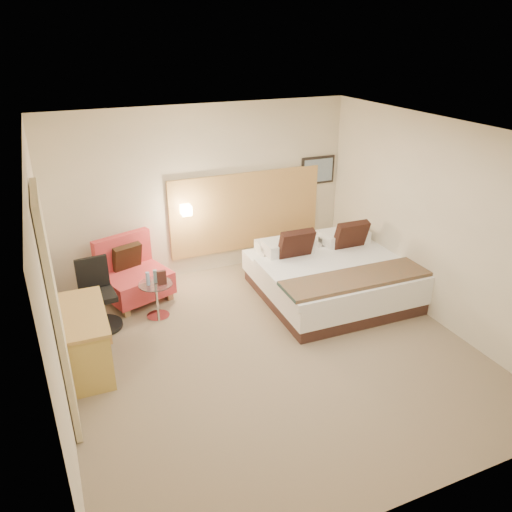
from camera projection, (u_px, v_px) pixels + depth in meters
name	position (u px, v px, depth m)	size (l,w,h in m)	color
floor	(270.00, 350.00, 6.30)	(4.80, 5.00, 0.02)	#7D6B54
ceiling	(273.00, 132.00, 5.17)	(4.80, 5.00, 0.02)	white
wall_back	(204.00, 192.00, 7.83)	(4.80, 0.02, 2.70)	beige
wall_front	(416.00, 379.00, 3.64)	(4.80, 0.02, 2.70)	beige
wall_left	(48.00, 291.00, 4.87)	(0.02, 5.00, 2.70)	beige
wall_right	(436.00, 222.00, 6.60)	(0.02, 5.00, 2.70)	beige
headboard_panel	(247.00, 211.00, 8.22)	(2.60, 0.04, 1.30)	tan
art_frame	(318.00, 170.00, 8.47)	(0.62, 0.03, 0.47)	black
art_canvas	(318.00, 170.00, 8.46)	(0.54, 0.01, 0.39)	slate
lamp_arm	(185.00, 209.00, 7.71)	(0.02, 0.02, 0.12)	silver
lamp_shade	(186.00, 210.00, 7.66)	(0.15, 0.15, 0.15)	#F9E7C2
curtain	(57.00, 314.00, 4.73)	(0.06, 0.90, 2.42)	beige
bottle_a	(148.00, 279.00, 6.73)	(0.06, 0.06, 0.19)	#98B4EA
bottle_b	(155.00, 276.00, 6.80)	(0.06, 0.06, 0.19)	#7AAABD
menu_folder	(162.00, 278.00, 6.74)	(0.12, 0.05, 0.21)	#3E1C19
bed	(331.00, 275.00, 7.43)	(2.19, 2.12, 1.04)	#39211C
lounge_chair	(133.00, 275.00, 7.35)	(1.09, 1.02, 0.94)	#A47C4D
side_table	(157.00, 298.00, 6.90)	(0.48, 0.48, 0.52)	silver
desk	(84.00, 324.00, 5.75)	(0.57, 1.20, 0.74)	#B28845
desk_chair	(98.00, 301.00, 6.62)	(0.58, 0.58, 0.96)	black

